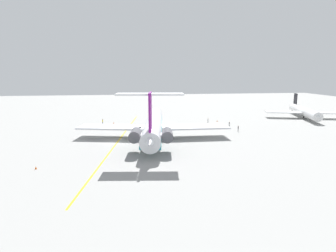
# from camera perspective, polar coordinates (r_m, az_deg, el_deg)

# --- Properties ---
(ground) EXTENTS (320.28, 320.28, 0.00)m
(ground) POSITION_cam_1_polar(r_m,az_deg,el_deg) (72.91, -11.02, -3.35)
(ground) COLOR gray
(main_jetliner) EXTENTS (47.00, 41.60, 13.69)m
(main_jetliner) POSITION_cam_1_polar(r_m,az_deg,el_deg) (74.75, -3.02, 0.12)
(main_jetliner) COLOR silver
(main_jetliner) RESTS_ON ground
(airliner_far_left) EXTENTS (29.35, 29.34, 8.88)m
(airliner_far_left) POSITION_cam_1_polar(r_m,az_deg,el_deg) (121.40, 26.19, 2.62)
(airliner_far_left) COLOR white
(airliner_far_left) RESTS_ON ground
(ground_crew_near_nose) EXTENTS (0.28, 0.42, 1.73)m
(ground_crew_near_nose) POSITION_cam_1_polar(r_m,az_deg,el_deg) (94.54, 12.42, 0.51)
(ground_crew_near_nose) COLOR black
(ground_crew_near_nose) RESTS_ON ground
(ground_crew_near_tail) EXTENTS (0.44, 0.29, 1.83)m
(ground_crew_near_tail) POSITION_cam_1_polar(r_m,az_deg,el_deg) (99.01, -13.22, 0.97)
(ground_crew_near_tail) COLOR black
(ground_crew_near_tail) RESTS_ON ground
(ground_crew_portside) EXTENTS (0.37, 0.33, 1.83)m
(ground_crew_portside) POSITION_cam_1_polar(r_m,az_deg,el_deg) (87.41, 14.15, -0.35)
(ground_crew_portside) COLOR black
(ground_crew_portside) RESTS_ON ground
(ground_crew_starboard) EXTENTS (0.41, 0.27, 1.69)m
(ground_crew_starboard) POSITION_cam_1_polar(r_m,az_deg,el_deg) (100.16, 8.18, 1.21)
(ground_crew_starboard) COLOR black
(ground_crew_starboard) RESTS_ON ground
(safety_cone_nose) EXTENTS (0.40, 0.40, 0.55)m
(safety_cone_nose) POSITION_cam_1_polar(r_m,az_deg,el_deg) (103.34, 10.02, 1.01)
(safety_cone_nose) COLOR #EA590F
(safety_cone_nose) RESTS_ON ground
(safety_cone_wingtip) EXTENTS (0.40, 0.40, 0.55)m
(safety_cone_wingtip) POSITION_cam_1_polar(r_m,az_deg,el_deg) (57.76, -25.40, -7.71)
(safety_cone_wingtip) COLOR #EA590F
(safety_cone_wingtip) RESTS_ON ground
(safety_cone_tail) EXTENTS (0.40, 0.40, 0.55)m
(safety_cone_tail) POSITION_cam_1_polar(r_m,az_deg,el_deg) (100.23, -11.04, 0.67)
(safety_cone_tail) COLOR #EA590F
(safety_cone_tail) RESTS_ON ground
(taxiway_centreline) EXTENTS (78.93, 11.99, 0.01)m
(taxiway_centreline) POSITION_cam_1_polar(r_m,az_deg,el_deg) (76.58, -9.83, -2.62)
(taxiway_centreline) COLOR gold
(taxiway_centreline) RESTS_ON ground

